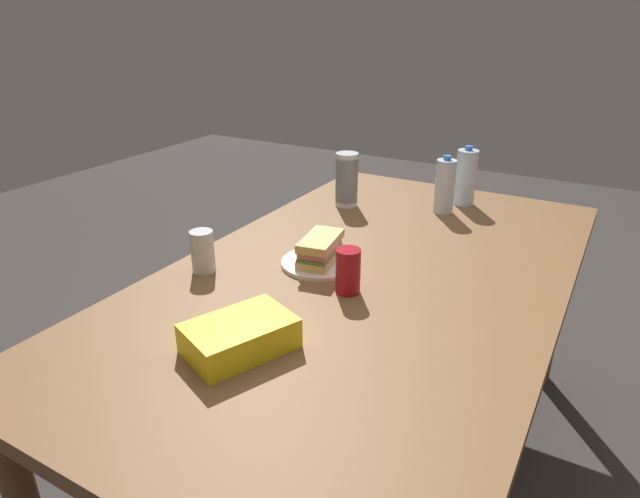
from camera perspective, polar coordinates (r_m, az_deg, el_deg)
The scene contains 10 objects.
ground_plane at distance 2.02m, azimuth 4.18°, elevation -21.85°, with size 8.00×8.00×0.00m, color #383330.
dining_table at distance 1.61m, azimuth 4.88°, elevation -4.82°, with size 1.84×1.05×0.75m.
paper_plate at distance 1.61m, azimuth 0.00°, elevation -1.44°, with size 0.23×0.23×0.01m, color white.
sandwich at distance 1.58m, azimuth 0.02°, elevation 0.03°, with size 0.19×0.13×0.08m.
soda_can_red at distance 1.43m, azimuth 2.94°, elevation -2.30°, with size 0.07×0.07×0.12m, color maroon.
chip_bag at distance 1.22m, azimuth -8.35°, elevation -8.93°, with size 0.23×0.15×0.07m, color yellow.
water_bottle_tall at distance 2.16m, azimuth 14.91°, elevation 7.22°, with size 0.08×0.08×0.23m.
plastic_cup_stack at distance 2.07m, azimuth 2.79°, elevation 7.21°, with size 0.08×0.08×0.20m.
water_bottle_spare at distance 2.05m, azimuth 12.85°, elevation 6.39°, with size 0.07×0.07×0.21m.
soda_can_silver at distance 1.58m, azimuth -12.11°, elevation -0.24°, with size 0.07×0.07×0.12m, color silver.
Camera 1 is at (1.29, 0.58, 1.44)m, focal length 30.77 mm.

